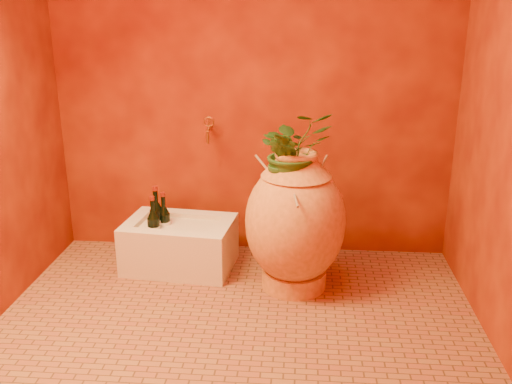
# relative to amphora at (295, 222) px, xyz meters

# --- Properties ---
(floor) EXTENTS (2.50, 2.50, 0.00)m
(floor) POSITION_rel_amphora_xyz_m (-0.28, -0.46, -0.40)
(floor) COLOR brown
(floor) RESTS_ON ground
(wall_back) EXTENTS (2.50, 0.02, 2.50)m
(wall_back) POSITION_rel_amphora_xyz_m (-0.28, 0.54, 0.85)
(wall_back) COLOR #560D04
(wall_back) RESTS_ON ground
(amphora) EXTENTS (0.68, 0.68, 0.81)m
(amphora) POSITION_rel_amphora_xyz_m (0.00, 0.00, 0.00)
(amphora) COLOR #DD8B3E
(amphora) RESTS_ON floor
(stone_basin) EXTENTS (0.69, 0.51, 0.30)m
(stone_basin) POSITION_rel_amphora_xyz_m (-0.71, 0.20, -0.26)
(stone_basin) COLOR beige
(stone_basin) RESTS_ON floor
(wine_bottle_a) EXTENTS (0.08, 0.08, 0.31)m
(wine_bottle_a) POSITION_rel_amphora_xyz_m (-0.80, 0.22, -0.12)
(wine_bottle_a) COLOR black
(wine_bottle_a) RESTS_ON stone_basin
(wine_bottle_b) EXTENTS (0.09, 0.09, 0.35)m
(wine_bottle_b) POSITION_rel_amphora_xyz_m (-0.85, 0.22, -0.11)
(wine_bottle_b) COLOR black
(wine_bottle_b) RESTS_ON stone_basin
(wine_bottle_c) EXTENTS (0.08, 0.08, 0.31)m
(wine_bottle_c) POSITION_rel_amphora_xyz_m (-0.85, 0.13, -0.12)
(wine_bottle_c) COLOR black
(wine_bottle_c) RESTS_ON stone_basin
(wall_tap) EXTENTS (0.07, 0.14, 0.16)m
(wall_tap) POSITION_rel_amphora_xyz_m (-0.55, 0.46, 0.42)
(wall_tap) COLOR #9E6524
(wall_tap) RESTS_ON wall_back
(plant_main) EXTENTS (0.49, 0.46, 0.44)m
(plant_main) POSITION_rel_amphora_xyz_m (-0.02, -0.01, 0.41)
(plant_main) COLOR #214819
(plant_main) RESTS_ON amphora
(plant_side) EXTENTS (0.23, 0.24, 0.33)m
(plant_side) POSITION_rel_amphora_xyz_m (-0.07, -0.06, 0.36)
(plant_side) COLOR #214819
(plant_side) RESTS_ON amphora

